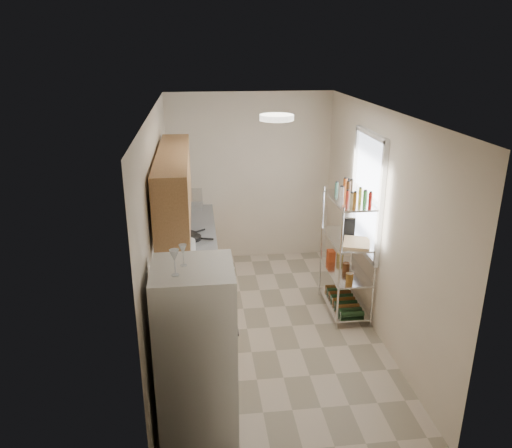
{
  "coord_description": "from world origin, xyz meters",
  "views": [
    {
      "loc": [
        -0.8,
        -5.22,
        3.26
      ],
      "look_at": [
        -0.14,
        0.25,
        1.26
      ],
      "focal_mm": 35.0,
      "sensor_mm": 36.0,
      "label": 1
    }
  ],
  "objects_px": {
    "refrigerator": "(196,353)",
    "cutting_board": "(357,243)",
    "rice_cooker": "(184,250)",
    "frying_pan_large": "(191,238)",
    "espresso_machine": "(349,224)"
  },
  "relations": [
    {
      "from": "cutting_board",
      "to": "espresso_machine",
      "type": "relative_size",
      "value": 1.6
    },
    {
      "from": "cutting_board",
      "to": "espresso_machine",
      "type": "xyz_separation_m",
      "value": [
        0.01,
        0.35,
        0.11
      ]
    },
    {
      "from": "rice_cooker",
      "to": "cutting_board",
      "type": "xyz_separation_m",
      "value": [
        2.04,
        -0.06,
        0.01
      ]
    },
    {
      "from": "cutting_board",
      "to": "refrigerator",
      "type": "bearing_deg",
      "value": -138.6
    },
    {
      "from": "frying_pan_large",
      "to": "espresso_machine",
      "type": "distance_m",
      "value": 2.0
    },
    {
      "from": "frying_pan_large",
      "to": "espresso_machine",
      "type": "xyz_separation_m",
      "value": [
        1.97,
        -0.31,
        0.21
      ]
    },
    {
      "from": "refrigerator",
      "to": "rice_cooker",
      "type": "distance_m",
      "value": 1.77
    },
    {
      "from": "refrigerator",
      "to": "rice_cooker",
      "type": "bearing_deg",
      "value": 94.05
    },
    {
      "from": "rice_cooker",
      "to": "espresso_machine",
      "type": "distance_m",
      "value": 2.07
    },
    {
      "from": "rice_cooker",
      "to": "espresso_machine",
      "type": "bearing_deg",
      "value": 8.01
    },
    {
      "from": "refrigerator",
      "to": "frying_pan_large",
      "type": "distance_m",
      "value": 2.35
    },
    {
      "from": "frying_pan_large",
      "to": "cutting_board",
      "type": "relative_size",
      "value": 0.65
    },
    {
      "from": "refrigerator",
      "to": "frying_pan_large",
      "type": "relative_size",
      "value": 6.18
    },
    {
      "from": "refrigerator",
      "to": "cutting_board",
      "type": "relative_size",
      "value": 4.01
    },
    {
      "from": "refrigerator",
      "to": "cutting_board",
      "type": "distance_m",
      "value": 2.57
    }
  ]
}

